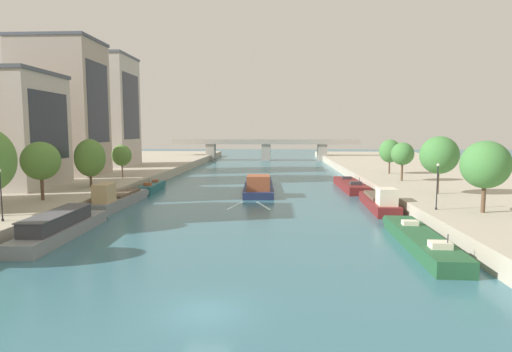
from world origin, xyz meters
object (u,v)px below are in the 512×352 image
Objects in this scene: barge_midriver at (259,185)px; moored_boat_right_downstream at (379,201)px; moored_boat_right_end at (350,185)px; tree_right_third at (390,151)px; tree_right_midway at (439,155)px; tree_right_end_of_row at (403,154)px; lamppost_left_bank at (1,193)px; tree_left_midway at (90,158)px; tree_left_distant at (41,161)px; bridge_far at (266,147)px; lamppost_right_bank at (437,184)px; tree_right_nearest at (485,165)px; moored_boat_left_far at (153,187)px; moored_boat_left_downstream at (61,226)px; moored_boat_right_near at (420,240)px; moored_boat_left_midway at (119,199)px; tree_left_past_mid at (122,155)px.

barge_midriver is 1.51× the size of moored_boat_right_downstream.
tree_right_third is (8.52, 8.56, 5.19)m from moored_boat_right_end.
tree_right_midway reaches higher than moored_boat_right_downstream.
tree_right_third is at bearing 84.98° from tree_right_end_of_row.
barge_midriver is 4.66× the size of lamppost_left_bank.
tree_right_midway reaches higher than tree_left_midway.
lamppost_left_bank is (2.75, -11.07, -1.93)m from tree_left_distant.
tree_right_third is at bearing -67.15° from bridge_far.
lamppost_right_bank is (3.36, -9.29, 3.30)m from moored_boat_right_downstream.
tree_right_midway is at bearing 88.88° from tree_right_nearest.
tree_right_midway is at bearing -16.98° from moored_boat_left_far.
moored_boat_left_downstream is 100.56m from bridge_far.
moored_boat_left_downstream is 0.92× the size of moored_boat_right_end.
tree_right_nearest is (7.25, -10.62, 5.37)m from moored_boat_right_downstream.
tree_right_nearest reaches higher than barge_midriver.
bridge_far is at bearing 106.00° from tree_right_midway.
barge_midriver is 3.18× the size of tree_left_midway.
tree_right_end_of_row reaches higher than lamppost_left_bank.
moored_boat_right_near is 102.11m from bridge_far.
tree_left_midway is at bearing -105.87° from bridge_far.
tree_right_end_of_row is (45.98, 20.90, -0.22)m from tree_left_distant.
lamppost_right_bank is at bearing -70.12° from moored_boat_right_downstream.
moored_boat_left_downstream is 3.31× the size of lamppost_left_bank.
tree_left_distant is at bearing -109.39° from moored_boat_left_far.
tree_right_end_of_row is (39.45, 15.21, 4.93)m from moored_boat_left_midway.
tree_left_past_mid is 0.92× the size of tree_right_end_of_row.
tree_right_end_of_row is (7.72, 32.25, 5.33)m from moored_boat_right_near.
bridge_far is at bearing 98.71° from moored_boat_right_near.
lamppost_left_bank is at bearing -169.34° from lamppost_right_bank.
lamppost_left_bank reaches higher than moored_boat_right_downstream.
lamppost_left_bank is at bearing -102.72° from moored_boat_left_midway.
tree_right_nearest is 25.86m from tree_right_end_of_row.
tree_left_distant is at bearing -145.60° from tree_right_third.
lamppost_right_bank reaches higher than moored_boat_left_downstream.
moored_boat_right_near is 3.48× the size of lamppost_right_bank.
tree_right_nearest is 0.96× the size of tree_right_midway.
moored_boat_left_downstream is 39.63m from tree_right_nearest.
tree_right_end_of_row is 53.80m from lamppost_left_bank.
lamppost_left_bank is (-43.44, -6.11, -2.09)m from tree_right_nearest.
moored_boat_right_downstream is at bearing -79.11° from bridge_far.
tree_left_past_mid is (-22.83, 2.29, 4.57)m from barge_midriver.
moored_boat_right_near is (31.73, -17.04, -0.40)m from moored_boat_left_midway.
moored_boat_left_far is 1.61× the size of tree_right_third.
tree_left_distant is at bearing -171.72° from moored_boat_right_downstream.
tree_right_midway reaches higher than tree_right_nearest.
lamppost_right_bank is 95.17m from bridge_far.
moored_boat_left_downstream is 35.29m from moored_boat_right_downstream.
tree_left_midway is at bearing 174.97° from tree_right_midway.
moored_boat_right_downstream is at bearing -106.86° from tree_right_third.
moored_boat_right_downstream is at bearing 109.88° from lamppost_right_bank.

